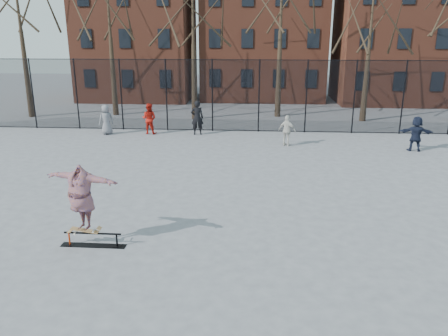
# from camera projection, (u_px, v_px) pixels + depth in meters

# --- Properties ---
(ground) EXTENTS (100.00, 100.00, 0.00)m
(ground) POSITION_uv_depth(u_px,v_px,m) (216.00, 227.00, 12.44)
(ground) COLOR slate
(skate_rail) EXTENTS (1.70, 0.26, 0.37)m
(skate_rail) POSITION_uv_depth(u_px,v_px,m) (93.00, 241.00, 11.29)
(skate_rail) COLOR black
(skate_rail) RESTS_ON ground
(skateboard) EXTENTS (0.77, 0.18, 0.09)m
(skateboard) POSITION_uv_depth(u_px,v_px,m) (85.00, 231.00, 11.22)
(skateboard) COLOR #9E713F
(skateboard) RESTS_ON skate_rail
(skater) EXTENTS (2.16, 1.11, 1.70)m
(skater) POSITION_uv_depth(u_px,v_px,m) (81.00, 198.00, 10.96)
(skater) COLOR #3D388C
(skater) RESTS_ON skateboard
(bystander_grey) EXTENTS (0.95, 0.88, 1.63)m
(bystander_grey) POSITION_uv_depth(u_px,v_px,m) (106.00, 120.00, 23.84)
(bystander_grey) COLOR slate
(bystander_grey) RESTS_ON ground
(bystander_black) EXTENTS (0.72, 0.52, 1.86)m
(bystander_black) POSITION_uv_depth(u_px,v_px,m) (197.00, 118.00, 23.77)
(bystander_black) COLOR black
(bystander_black) RESTS_ON ground
(bystander_red) EXTENTS (0.91, 0.76, 1.68)m
(bystander_red) POSITION_uv_depth(u_px,v_px,m) (149.00, 119.00, 23.99)
(bystander_red) COLOR #B1190F
(bystander_red) RESTS_ON ground
(bystander_white) EXTENTS (0.96, 0.75, 1.52)m
(bystander_white) POSITION_uv_depth(u_px,v_px,m) (287.00, 131.00, 21.36)
(bystander_white) COLOR beige
(bystander_white) RESTS_ON ground
(bystander_navy) EXTENTS (1.58, 0.69, 1.65)m
(bystander_navy) POSITION_uv_depth(u_px,v_px,m) (416.00, 134.00, 20.40)
(bystander_navy) COLOR #192033
(bystander_navy) RESTS_ON ground
(fence) EXTENTS (34.03, 0.07, 4.00)m
(fence) POSITION_uv_depth(u_px,v_px,m) (237.00, 95.00, 24.24)
(fence) COLOR black
(fence) RESTS_ON ground
(rowhouses) EXTENTS (29.00, 7.00, 13.00)m
(rowhouses) POSITION_uv_depth(u_px,v_px,m) (254.00, 25.00, 35.42)
(rowhouses) COLOR brown
(rowhouses) RESTS_ON ground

